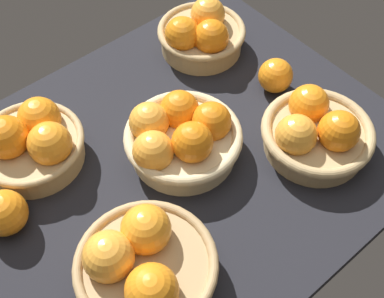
{
  "coord_description": "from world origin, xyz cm",
  "views": [
    {
      "loc": [
        -36.98,
        -46.45,
        83.72
      ],
      "look_at": [
        -0.17,
        -2.82,
        7.0
      ],
      "focal_mm": 47.28,
      "sensor_mm": 36.0,
      "label": 1
    }
  ],
  "objects_px": {
    "basket_far_right": "(201,34)",
    "loose_orange_front_gap": "(276,76)",
    "basket_near_left": "(143,266)",
    "loose_orange_back_gap": "(4,213)",
    "basket_far_left": "(32,142)",
    "basket_center": "(179,136)",
    "basket_near_right": "(316,132)"
  },
  "relations": [
    {
      "from": "basket_far_right",
      "to": "loose_orange_front_gap",
      "type": "height_order",
      "value": "basket_far_right"
    },
    {
      "from": "basket_near_left",
      "to": "loose_orange_back_gap",
      "type": "distance_m",
      "value": 0.27
    },
    {
      "from": "loose_orange_front_gap",
      "to": "loose_orange_back_gap",
      "type": "bearing_deg",
      "value": 173.56
    },
    {
      "from": "basket_far_right",
      "to": "loose_orange_front_gap",
      "type": "relative_size",
      "value": 2.7
    },
    {
      "from": "loose_orange_front_gap",
      "to": "basket_far_left",
      "type": "bearing_deg",
      "value": 161.05
    },
    {
      "from": "basket_center",
      "to": "loose_orange_back_gap",
      "type": "bearing_deg",
      "value": 168.25
    },
    {
      "from": "basket_center",
      "to": "basket_near_right",
      "type": "relative_size",
      "value": 1.04
    },
    {
      "from": "basket_far_right",
      "to": "basket_far_left",
      "type": "bearing_deg",
      "value": -176.48
    },
    {
      "from": "basket_far_left",
      "to": "basket_far_right",
      "type": "bearing_deg",
      "value": 3.52
    },
    {
      "from": "basket_center",
      "to": "basket_far_left",
      "type": "distance_m",
      "value": 0.28
    },
    {
      "from": "basket_near_left",
      "to": "loose_orange_back_gap",
      "type": "relative_size",
      "value": 2.86
    },
    {
      "from": "loose_orange_front_gap",
      "to": "loose_orange_back_gap",
      "type": "xyz_separation_m",
      "value": [
        -0.6,
        0.07,
        0.0
      ]
    },
    {
      "from": "loose_orange_back_gap",
      "to": "basket_far_left",
      "type": "bearing_deg",
      "value": 41.6
    },
    {
      "from": "basket_far_left",
      "to": "loose_orange_back_gap",
      "type": "xyz_separation_m",
      "value": [
        -0.11,
        -0.1,
        -0.01
      ]
    },
    {
      "from": "basket_far_left",
      "to": "basket_center",
      "type": "bearing_deg",
      "value": -37.39
    },
    {
      "from": "basket_far_right",
      "to": "loose_orange_back_gap",
      "type": "bearing_deg",
      "value": -167.18
    },
    {
      "from": "basket_near_left",
      "to": "basket_far_left",
      "type": "height_order",
      "value": "basket_near_left"
    },
    {
      "from": "basket_near_left",
      "to": "basket_near_right",
      "type": "height_order",
      "value": "basket_near_left"
    },
    {
      "from": "basket_center",
      "to": "basket_near_left",
      "type": "xyz_separation_m",
      "value": [
        -0.21,
        -0.17,
        0.0
      ]
    },
    {
      "from": "basket_far_left",
      "to": "basket_near_left",
      "type": "bearing_deg",
      "value": -88.07
    },
    {
      "from": "basket_far_right",
      "to": "loose_orange_back_gap",
      "type": "distance_m",
      "value": 0.57
    },
    {
      "from": "basket_far_left",
      "to": "loose_orange_back_gap",
      "type": "relative_size",
      "value": 2.52
    },
    {
      "from": "basket_center",
      "to": "loose_orange_back_gap",
      "type": "xyz_separation_m",
      "value": [
        -0.33,
        0.07,
        -0.01
      ]
    },
    {
      "from": "basket_near_right",
      "to": "basket_far_left",
      "type": "bearing_deg",
      "value": 142.79
    },
    {
      "from": "basket_center",
      "to": "basket_far_right",
      "type": "relative_size",
      "value": 1.14
    },
    {
      "from": "basket_far_left",
      "to": "loose_orange_front_gap",
      "type": "height_order",
      "value": "basket_far_left"
    },
    {
      "from": "basket_far_left",
      "to": "loose_orange_back_gap",
      "type": "bearing_deg",
      "value": -138.4
    },
    {
      "from": "basket_near_right",
      "to": "basket_far_left",
      "type": "height_order",
      "value": "basket_far_left"
    },
    {
      "from": "basket_center",
      "to": "loose_orange_front_gap",
      "type": "bearing_deg",
      "value": 0.36
    },
    {
      "from": "basket_near_left",
      "to": "basket_far_left",
      "type": "distance_m",
      "value": 0.34
    },
    {
      "from": "basket_near_right",
      "to": "basket_far_left",
      "type": "distance_m",
      "value": 0.54
    },
    {
      "from": "basket_near_left",
      "to": "loose_orange_front_gap",
      "type": "bearing_deg",
      "value": 19.36
    }
  ]
}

